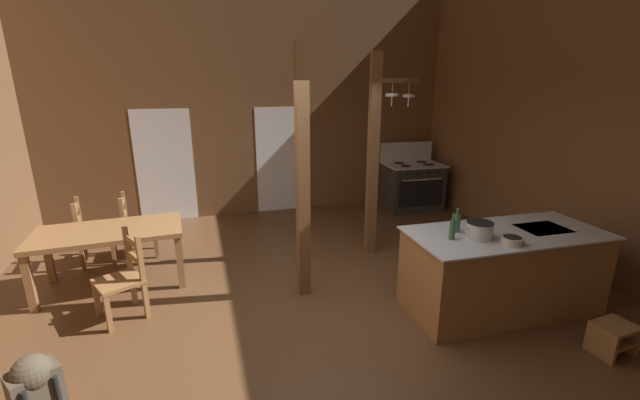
{
  "coord_description": "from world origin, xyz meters",
  "views": [
    {
      "loc": [
        -1.1,
        -3.71,
        2.45
      ],
      "look_at": [
        0.34,
        0.96,
        1.03
      ],
      "focal_mm": 22.19,
      "sensor_mm": 36.0,
      "label": 1
    }
  ],
  "objects_px": {
    "ladderback_chair_by_post": "(124,278)",
    "stockpot_on_counter": "(479,230)",
    "ladderback_chair_at_table_end": "(92,233)",
    "mixing_bowl_on_counter": "(512,241)",
    "dining_table": "(109,236)",
    "stove_range": "(412,186)",
    "ladderback_chair_near_window": "(136,227)",
    "kitchen_island": "(502,270)",
    "backpack": "(36,390)",
    "step_stool": "(613,336)",
    "bottle_short_on_counter": "(457,222)",
    "bottle_tall_on_counter": "(452,229)"
  },
  "relations": [
    {
      "from": "stove_range",
      "to": "bottle_tall_on_counter",
      "type": "relative_size",
      "value": 4.78
    },
    {
      "from": "stove_range",
      "to": "ladderback_chair_by_post",
      "type": "xyz_separation_m",
      "value": [
        -4.99,
        -2.61,
        -0.03
      ]
    },
    {
      "from": "stockpot_on_counter",
      "to": "backpack",
      "type": "bearing_deg",
      "value": -175.74
    },
    {
      "from": "ladderback_chair_by_post",
      "to": "backpack",
      "type": "xyz_separation_m",
      "value": [
        -0.39,
        -1.42,
        -0.14
      ]
    },
    {
      "from": "dining_table",
      "to": "bottle_short_on_counter",
      "type": "relative_size",
      "value": 6.51
    },
    {
      "from": "ladderback_chair_by_post",
      "to": "ladderback_chair_at_table_end",
      "type": "relative_size",
      "value": 1.0
    },
    {
      "from": "kitchen_island",
      "to": "ladderback_chair_at_table_end",
      "type": "height_order",
      "value": "ladderback_chair_at_table_end"
    },
    {
      "from": "mixing_bowl_on_counter",
      "to": "stove_range",
      "type": "bearing_deg",
      "value": 73.48
    },
    {
      "from": "stockpot_on_counter",
      "to": "step_stool",
      "type": "bearing_deg",
      "value": -46.65
    },
    {
      "from": "ladderback_chair_near_window",
      "to": "dining_table",
      "type": "bearing_deg",
      "value": -101.46
    },
    {
      "from": "bottle_tall_on_counter",
      "to": "dining_table",
      "type": "bearing_deg",
      "value": 152.09
    },
    {
      "from": "mixing_bowl_on_counter",
      "to": "step_stool",
      "type": "bearing_deg",
      "value": -46.28
    },
    {
      "from": "stockpot_on_counter",
      "to": "mixing_bowl_on_counter",
      "type": "relative_size",
      "value": 1.58
    },
    {
      "from": "stove_range",
      "to": "step_stool",
      "type": "relative_size",
      "value": 3.47
    },
    {
      "from": "stove_range",
      "to": "step_stool",
      "type": "bearing_deg",
      "value": -96.28
    },
    {
      "from": "ladderback_chair_by_post",
      "to": "stockpot_on_counter",
      "type": "distance_m",
      "value": 3.81
    },
    {
      "from": "dining_table",
      "to": "stove_range",
      "type": "bearing_deg",
      "value": 18.68
    },
    {
      "from": "ladderback_chair_by_post",
      "to": "stockpot_on_counter",
      "type": "bearing_deg",
      "value": -17.3
    },
    {
      "from": "step_stool",
      "to": "ladderback_chair_by_post",
      "type": "relative_size",
      "value": 0.4
    },
    {
      "from": "ladderback_chair_at_table_end",
      "to": "bottle_short_on_counter",
      "type": "bearing_deg",
      "value": -31.09
    },
    {
      "from": "ladderback_chair_near_window",
      "to": "ladderback_chair_by_post",
      "type": "height_order",
      "value": "same"
    },
    {
      "from": "ladderback_chair_at_table_end",
      "to": "stockpot_on_counter",
      "type": "height_order",
      "value": "stockpot_on_counter"
    },
    {
      "from": "stockpot_on_counter",
      "to": "bottle_tall_on_counter",
      "type": "relative_size",
      "value": 1.23
    },
    {
      "from": "stove_range",
      "to": "ladderback_chair_near_window",
      "type": "xyz_separation_m",
      "value": [
        -5.07,
        -0.9,
        -0.03
      ]
    },
    {
      "from": "step_stool",
      "to": "bottle_short_on_counter",
      "type": "height_order",
      "value": "bottle_short_on_counter"
    },
    {
      "from": "step_stool",
      "to": "mixing_bowl_on_counter",
      "type": "bearing_deg",
      "value": 133.72
    },
    {
      "from": "stove_range",
      "to": "stockpot_on_counter",
      "type": "xyz_separation_m",
      "value": [
        -1.39,
        -3.73,
        0.52
      ]
    },
    {
      "from": "bottle_short_on_counter",
      "to": "step_stool",
      "type": "bearing_deg",
      "value": -49.69
    },
    {
      "from": "backpack",
      "to": "step_stool",
      "type": "bearing_deg",
      "value": -7.37
    },
    {
      "from": "ladderback_chair_near_window",
      "to": "backpack",
      "type": "xyz_separation_m",
      "value": [
        -0.31,
        -3.12,
        -0.14
      ]
    },
    {
      "from": "mixing_bowl_on_counter",
      "to": "kitchen_island",
      "type": "bearing_deg",
      "value": 54.69
    },
    {
      "from": "kitchen_island",
      "to": "mixing_bowl_on_counter",
      "type": "relative_size",
      "value": 10.22
    },
    {
      "from": "dining_table",
      "to": "backpack",
      "type": "height_order",
      "value": "dining_table"
    },
    {
      "from": "ladderback_chair_by_post",
      "to": "bottle_tall_on_counter",
      "type": "height_order",
      "value": "bottle_tall_on_counter"
    },
    {
      "from": "kitchen_island",
      "to": "stockpot_on_counter",
      "type": "relative_size",
      "value": 6.46
    },
    {
      "from": "ladderback_chair_at_table_end",
      "to": "bottle_tall_on_counter",
      "type": "xyz_separation_m",
      "value": [
        3.96,
        -2.67,
        0.57
      ]
    },
    {
      "from": "dining_table",
      "to": "mixing_bowl_on_counter",
      "type": "xyz_separation_m",
      "value": [
        4.07,
        -2.19,
        0.3
      ]
    },
    {
      "from": "ladderback_chair_near_window",
      "to": "ladderback_chair_at_table_end",
      "type": "height_order",
      "value": "same"
    },
    {
      "from": "ladderback_chair_at_table_end",
      "to": "backpack",
      "type": "relative_size",
      "value": 1.59
    },
    {
      "from": "ladderback_chair_by_post",
      "to": "bottle_tall_on_counter",
      "type": "bearing_deg",
      "value": -17.74
    },
    {
      "from": "stove_range",
      "to": "backpack",
      "type": "height_order",
      "value": "stove_range"
    },
    {
      "from": "bottle_tall_on_counter",
      "to": "stockpot_on_counter",
      "type": "bearing_deg",
      "value": -12.11
    },
    {
      "from": "mixing_bowl_on_counter",
      "to": "dining_table",
      "type": "bearing_deg",
      "value": 151.74
    },
    {
      "from": "ladderback_chair_at_table_end",
      "to": "backpack",
      "type": "distance_m",
      "value": 3.04
    },
    {
      "from": "step_stool",
      "to": "ladderback_chair_at_table_end",
      "type": "height_order",
      "value": "ladderback_chair_at_table_end"
    },
    {
      "from": "ladderback_chair_at_table_end",
      "to": "backpack",
      "type": "bearing_deg",
      "value": -85.22
    },
    {
      "from": "bottle_tall_on_counter",
      "to": "ladderback_chair_near_window",
      "type": "bearing_deg",
      "value": 140.87
    },
    {
      "from": "stove_range",
      "to": "ladderback_chair_near_window",
      "type": "bearing_deg",
      "value": -169.9
    },
    {
      "from": "stove_range",
      "to": "ladderback_chair_at_table_end",
      "type": "distance_m",
      "value": 5.73
    },
    {
      "from": "stove_range",
      "to": "bottle_short_on_counter",
      "type": "relative_size",
      "value": 4.92
    }
  ]
}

